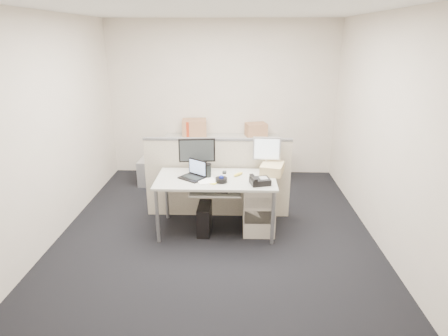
{
  "coord_description": "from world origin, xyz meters",
  "views": [
    {
      "loc": [
        0.24,
        -4.38,
        2.43
      ],
      "look_at": [
        0.1,
        0.15,
        0.81
      ],
      "focal_mm": 30.0,
      "sensor_mm": 36.0,
      "label": 1
    }
  ],
  "objects_px": {
    "monitor_main": "(197,156)",
    "laptop": "(192,170)",
    "desk": "(216,183)",
    "desk_phone": "(260,181)"
  },
  "relations": [
    {
      "from": "desk",
      "to": "monitor_main",
      "type": "relative_size",
      "value": 3.22
    },
    {
      "from": "monitor_main",
      "to": "laptop",
      "type": "distance_m",
      "value": 0.24
    },
    {
      "from": "desk",
      "to": "laptop",
      "type": "height_order",
      "value": "laptop"
    },
    {
      "from": "laptop",
      "to": "desk_phone",
      "type": "relative_size",
      "value": 1.29
    },
    {
      "from": "monitor_main",
      "to": "laptop",
      "type": "height_order",
      "value": "monitor_main"
    },
    {
      "from": "desk",
      "to": "laptop",
      "type": "distance_m",
      "value": 0.35
    },
    {
      "from": "desk",
      "to": "laptop",
      "type": "xyz_separation_m",
      "value": [
        -0.3,
        -0.02,
        0.18
      ]
    },
    {
      "from": "laptop",
      "to": "desk_phone",
      "type": "bearing_deg",
      "value": 25.56
    },
    {
      "from": "laptop",
      "to": "desk_phone",
      "type": "height_order",
      "value": "laptop"
    },
    {
      "from": "laptop",
      "to": "desk_phone",
      "type": "xyz_separation_m",
      "value": [
        0.84,
        -0.16,
        -0.07
      ]
    }
  ]
}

